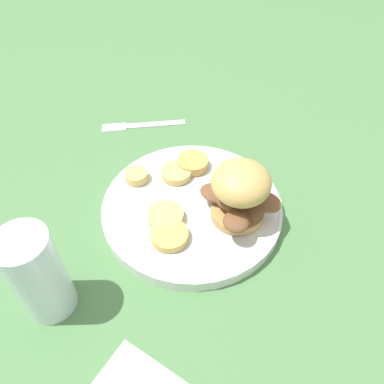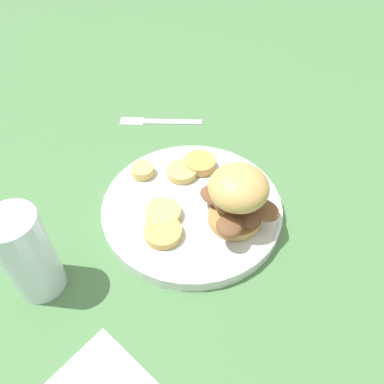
# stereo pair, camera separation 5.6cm
# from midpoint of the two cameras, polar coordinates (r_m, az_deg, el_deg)

# --- Properties ---
(ground_plane) EXTENTS (4.00, 4.00, 0.00)m
(ground_plane) POSITION_cam_midpoint_polar(r_m,az_deg,el_deg) (0.60, -2.69, -3.20)
(ground_plane) COLOR #4C7A47
(dinner_plate) EXTENTS (0.28, 0.28, 0.02)m
(dinner_plate) POSITION_cam_midpoint_polar(r_m,az_deg,el_deg) (0.59, -2.73, -2.45)
(dinner_plate) COLOR silver
(dinner_plate) RESTS_ON ground_plane
(sandwich) EXTENTS (0.12, 0.12, 0.10)m
(sandwich) POSITION_cam_midpoint_polar(r_m,az_deg,el_deg) (0.53, 4.37, -0.37)
(sandwich) COLOR tan
(sandwich) RESTS_ON dinner_plate
(potato_round_0) EXTENTS (0.05, 0.05, 0.01)m
(potato_round_0) POSITION_cam_midpoint_polar(r_m,az_deg,el_deg) (0.56, -6.93, -3.82)
(potato_round_0) COLOR #DBB766
(potato_round_0) RESTS_ON dinner_plate
(potato_round_1) EXTENTS (0.05, 0.05, 0.01)m
(potato_round_1) POSITION_cam_midpoint_polar(r_m,az_deg,el_deg) (0.54, -6.46, -6.76)
(potato_round_1) COLOR tan
(potato_round_1) RESTS_ON dinner_plate
(potato_round_2) EXTENTS (0.04, 0.04, 0.01)m
(potato_round_2) POSITION_cam_midpoint_polar(r_m,az_deg,el_deg) (0.62, -11.03, 2.29)
(potato_round_2) COLOR #DBB766
(potato_round_2) RESTS_ON dinner_plate
(potato_round_3) EXTENTS (0.05, 0.05, 0.01)m
(potato_round_3) POSITION_cam_midpoint_polar(r_m,az_deg,el_deg) (0.62, -5.01, 2.80)
(potato_round_3) COLOR #DBB766
(potato_round_3) RESTS_ON dinner_plate
(potato_round_4) EXTENTS (0.05, 0.05, 0.02)m
(potato_round_4) POSITION_cam_midpoint_polar(r_m,az_deg,el_deg) (0.63, -2.43, 4.34)
(potato_round_4) COLOR tan
(potato_round_4) RESTS_ON dinner_plate
(fork) EXTENTS (0.17, 0.04, 0.00)m
(fork) POSITION_cam_midpoint_polar(r_m,az_deg,el_deg) (0.77, -9.68, 9.97)
(fork) COLOR silver
(fork) RESTS_ON ground_plane
(drinking_glass) EXTENTS (0.06, 0.06, 0.14)m
(drinking_glass) POSITION_cam_midpoint_polar(r_m,az_deg,el_deg) (0.50, -25.58, -11.56)
(drinking_glass) COLOR silver
(drinking_glass) RESTS_ON ground_plane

